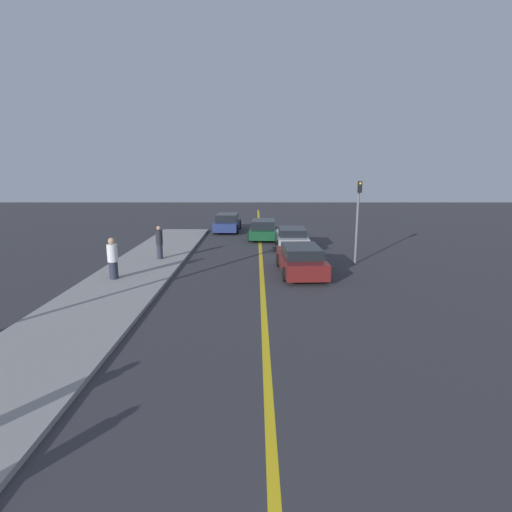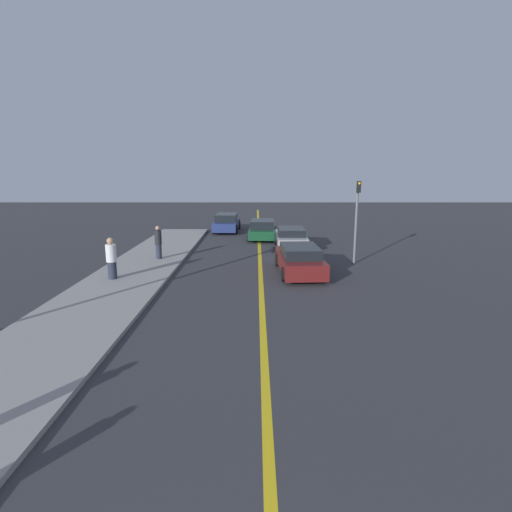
{
  "view_description": "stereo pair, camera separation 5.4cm",
  "coord_description": "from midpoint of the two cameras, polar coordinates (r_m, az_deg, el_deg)",
  "views": [
    {
      "loc": [
        -0.26,
        -0.54,
        4.62
      ],
      "look_at": [
        -0.2,
        15.97,
        1.1
      ],
      "focal_mm": 28.0,
      "sensor_mm": 36.0,
      "label": 1
    },
    {
      "loc": [
        -0.21,
        -0.54,
        4.62
      ],
      "look_at": [
        -0.2,
        15.97,
        1.1
      ],
      "focal_mm": 28.0,
      "sensor_mm": 36.0,
      "label": 2
    }
  ],
  "objects": [
    {
      "name": "road_center_line",
      "position": [
        19.11,
        0.5,
        -1.95
      ],
      "size": [
        0.2,
        60.0,
        0.01
      ],
      "color": "gold",
      "rests_on": "ground_plane"
    },
    {
      "name": "car_ahead_center",
      "position": [
        24.38,
        4.86,
        2.57
      ],
      "size": [
        1.94,
        4.28,
        1.27
      ],
      "rotation": [
        0.0,
        0.0,
        -0.01
      ],
      "color": "#9E9EA3",
      "rests_on": "ground_plane"
    },
    {
      "name": "traffic_light",
      "position": [
        20.47,
        14.05,
        5.84
      ],
      "size": [
        0.18,
        0.4,
        4.14
      ],
      "color": "slate",
      "rests_on": "ground_plane"
    },
    {
      "name": "sidewalk_left",
      "position": [
        17.43,
        -18.78,
        -3.77
      ],
      "size": [
        3.52,
        30.69,
        0.13
      ],
      "color": "gray",
      "rests_on": "ground_plane"
    },
    {
      "name": "car_parked_left_lot",
      "position": [
        31.28,
        -4.36,
        4.75
      ],
      "size": [
        2.02,
        4.45,
        1.39
      ],
      "rotation": [
        0.0,
        0.0,
        -0.04
      ],
      "color": "navy",
      "rests_on": "ground_plane"
    },
    {
      "name": "car_far_distant",
      "position": [
        27.8,
        0.77,
        3.8
      ],
      "size": [
        2.05,
        4.32,
        1.32
      ],
      "rotation": [
        0.0,
        0.0,
        -0.05
      ],
      "color": "#144728",
      "rests_on": "ground_plane"
    },
    {
      "name": "pedestrian_by_sign",
      "position": [
        21.32,
        -13.92,
        1.89
      ],
      "size": [
        0.35,
        0.35,
        1.72
      ],
      "color": "#282D3D",
      "rests_on": "sidewalk_left"
    },
    {
      "name": "pedestrian_far_standing",
      "position": [
        17.88,
        -20.07,
        -0.37
      ],
      "size": [
        0.43,
        0.43,
        1.77
      ],
      "color": "#282D3D",
      "rests_on": "sidewalk_left"
    },
    {
      "name": "car_near_right_lane",
      "position": [
        18.41,
        6.12,
        -0.53
      ],
      "size": [
        2.08,
        4.57,
        1.31
      ],
      "rotation": [
        0.0,
        0.0,
        0.04
      ],
      "color": "maroon",
      "rests_on": "ground_plane"
    }
  ]
}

